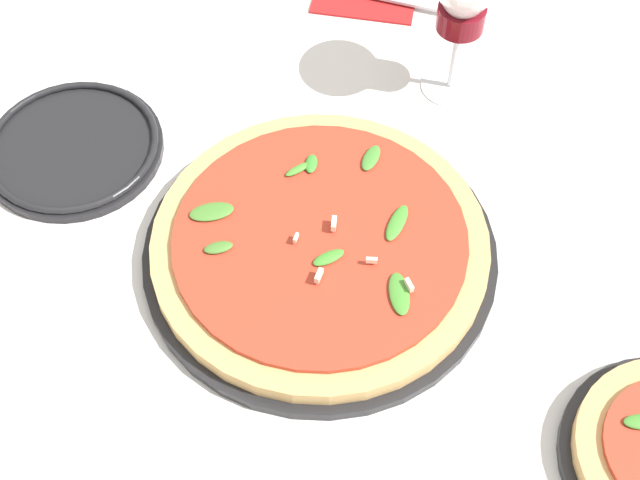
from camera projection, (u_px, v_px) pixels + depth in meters
name	position (u px, v px, depth m)	size (l,w,h in m)	color
ground_plane	(325.00, 229.00, 0.92)	(6.00, 6.00, 0.00)	silver
pizza_arugula_main	(320.00, 247.00, 0.89)	(0.36, 0.36, 0.05)	black
wine_glass	(463.00, 5.00, 0.94)	(0.10, 0.10, 0.17)	white
side_plate_white	(73.00, 147.00, 0.98)	(0.20, 0.20, 0.02)	black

